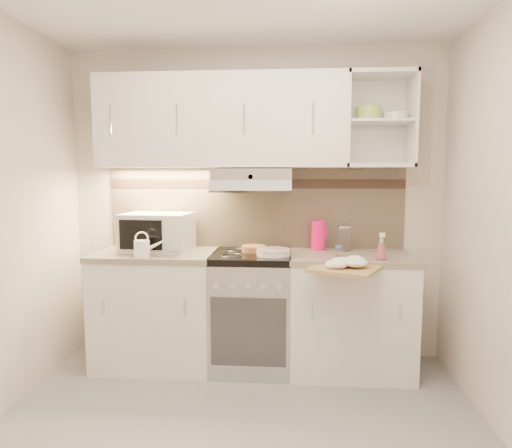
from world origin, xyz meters
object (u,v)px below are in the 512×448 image
object	(u,v)px
pink_pitcher	(318,235)
spray_bottle	(381,249)
electric_range	(252,310)
cutting_board	(344,269)
microwave	(157,232)
plate_stack	(274,252)
watering_can	(143,248)
glass_jar	(344,238)

from	to	relation	value
pink_pitcher	spray_bottle	distance (m)	0.58
electric_range	cutting_board	world-z (taller)	electric_range
microwave	plate_stack	xyz separation A→B (m)	(0.92, -0.16, -0.12)
watering_can	glass_jar	distance (m)	1.53
microwave	watering_can	size ratio (longest dim) A/B	2.58
plate_stack	pink_pitcher	xyz separation A→B (m)	(0.35, 0.29, 0.09)
plate_stack	cutting_board	distance (m)	0.58
watering_can	spray_bottle	bearing A→B (deg)	-20.87
pink_pitcher	glass_jar	world-z (taller)	pink_pitcher
watering_can	plate_stack	size ratio (longest dim) A/B	0.85
pink_pitcher	cutting_board	distance (m)	0.63
cutting_board	glass_jar	bearing A→B (deg)	108.82
plate_stack	cutting_board	world-z (taller)	plate_stack
electric_range	pink_pitcher	bearing A→B (deg)	21.20
watering_can	cutting_board	size ratio (longest dim) A/B	0.51
cutting_board	spray_bottle	bearing A→B (deg)	59.44
plate_stack	glass_jar	xyz separation A→B (m)	(0.54, 0.23, 0.08)
watering_can	pink_pitcher	bearing A→B (deg)	-3.43
glass_jar	spray_bottle	world-z (taller)	spray_bottle
electric_range	spray_bottle	world-z (taller)	spray_bottle
electric_range	glass_jar	size ratio (longest dim) A/B	4.48
watering_can	spray_bottle	world-z (taller)	spray_bottle
microwave	glass_jar	size ratio (longest dim) A/B	2.74
microwave	watering_can	world-z (taller)	microwave
microwave	spray_bottle	world-z (taller)	microwave
microwave	spray_bottle	xyz separation A→B (m)	(1.68, -0.28, -0.07)
electric_range	microwave	size ratio (longest dim) A/B	1.64
electric_range	glass_jar	distance (m)	0.91
glass_jar	cutting_board	distance (m)	0.55
microwave	glass_jar	xyz separation A→B (m)	(1.47, 0.07, -0.04)
microwave	spray_bottle	distance (m)	1.71
glass_jar	cutting_board	xyz separation A→B (m)	(-0.06, -0.54, -0.13)
plate_stack	glass_jar	world-z (taller)	glass_jar
watering_can	cutting_board	distance (m)	1.44
watering_can	spray_bottle	size ratio (longest dim) A/B	1.05
electric_range	pink_pitcher	distance (m)	0.79
microwave	electric_range	bearing A→B (deg)	-0.37
microwave	watering_can	distance (m)	0.30
pink_pitcher	watering_can	bearing A→B (deg)	-158.91
microwave	cutting_board	xyz separation A→B (m)	(1.41, -0.47, -0.17)
glass_jar	microwave	bearing A→B (deg)	-177.30
electric_range	pink_pitcher	size ratio (longest dim) A/B	3.88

